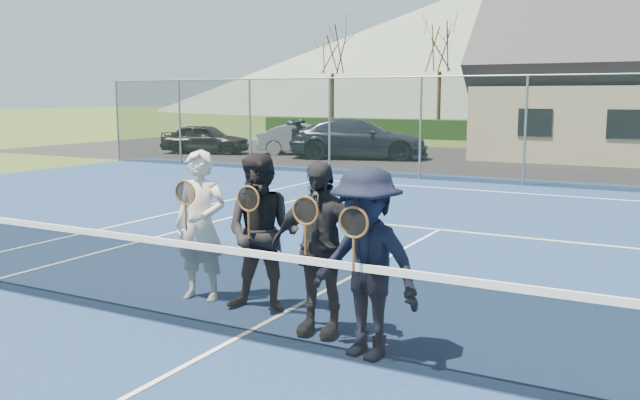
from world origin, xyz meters
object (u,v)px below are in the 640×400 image
object	(u,v)px
player_c	(319,248)
car_c	(359,139)
car_a	(205,139)
player_d	(366,263)
car_b	(305,139)
player_b	(263,233)
player_a	(201,225)
tennis_net	(235,289)

from	to	relation	value
player_c	car_c	bearing A→B (deg)	114.01
car_a	player_d	size ratio (longest dim) A/B	2.08
car_b	player_b	size ratio (longest dim) A/B	2.17
car_b	player_d	size ratio (longest dim) A/B	2.17
player_a	player_d	distance (m)	2.61
car_a	player_b	size ratio (longest dim) A/B	2.08
tennis_net	car_c	bearing A→B (deg)	111.69
car_a	car_c	xyz separation A→B (m)	(6.78, 0.97, 0.15)
car_b	car_c	bearing A→B (deg)	-118.62
car_a	player_a	distance (m)	21.35
car_c	player_b	size ratio (longest dim) A/B	3.01
car_a	car_b	size ratio (longest dim) A/B	0.96
car_c	car_b	bearing A→B (deg)	61.27
player_b	car_a	bearing A→B (deg)	129.60
car_c	player_b	distance (m)	19.28
player_c	car_a	bearing A→B (deg)	130.79
car_a	player_b	distance (m)	21.94
car_c	player_c	bearing A→B (deg)	-173.44
car_a	car_b	xyz separation A→B (m)	(4.05, 1.52, 0.01)
car_c	player_a	xyz separation A→B (m)	(6.31, -17.85, 0.14)
car_a	player_c	distance (m)	22.82
player_c	player_b	bearing A→B (deg)	158.05
car_b	tennis_net	size ratio (longest dim) A/B	0.34
car_a	car_c	size ratio (longest dim) A/B	0.69
car_a	car_b	bearing A→B (deg)	-87.35
tennis_net	player_a	size ratio (longest dim) A/B	6.49
player_c	player_d	bearing A→B (deg)	-26.30
player_b	player_d	size ratio (longest dim) A/B	1.00
player_a	player_b	world-z (taller)	same
car_a	tennis_net	distance (m)	22.81
player_c	tennis_net	bearing A→B (deg)	-140.74
car_a	car_b	distance (m)	4.32
player_c	player_d	xyz separation A→B (m)	(0.68, -0.34, -0.00)
car_a	car_b	world-z (taller)	car_b
car_c	tennis_net	bearing A→B (deg)	-175.76
player_b	player_a	bearing A→B (deg)	177.96
tennis_net	player_c	world-z (taller)	player_c
tennis_net	player_a	bearing A→B (deg)	141.06
car_a	player_b	bearing A→B (deg)	-158.32
car_c	tennis_net	world-z (taller)	car_c
tennis_net	player_b	bearing A→B (deg)	106.30
tennis_net	player_b	distance (m)	1.02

